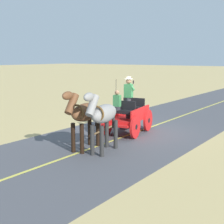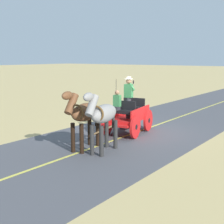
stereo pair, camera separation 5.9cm
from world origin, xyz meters
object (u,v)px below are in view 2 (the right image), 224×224
horse_near_side (103,115)px  horse_off_side (84,114)px  traffic_cone (123,113)px  horse_drawn_carriage (127,115)px

horse_near_side → horse_off_side: size_ratio=1.00×
horse_near_side → horse_off_side: (0.74, 0.13, 0.00)m
horse_near_side → traffic_cone: horse_near_side is taller
horse_drawn_carriage → traffic_cone: bearing=-53.0°
horse_off_side → traffic_cone: horse_off_side is taller
horse_drawn_carriage → horse_off_side: horse_drawn_carriage is taller
traffic_cone → horse_drawn_carriage: bearing=127.0°
horse_drawn_carriage → horse_off_side: 3.10m
horse_drawn_carriage → horse_off_side: bearing=92.8°
horse_drawn_carriage → horse_off_side: size_ratio=2.04×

